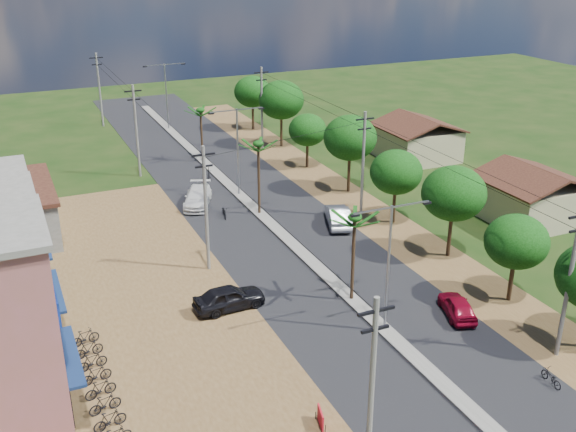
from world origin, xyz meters
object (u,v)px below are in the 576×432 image
at_px(car_red_near, 457,307).
at_px(roadside_sign, 321,418).
at_px(car_parked_dark, 229,298).
at_px(parked_scooter_row, 103,396).
at_px(moto_rider_east, 551,378).
at_px(car_silver_mid, 338,216).
at_px(car_white_far, 198,197).

relative_size(car_red_near, roadside_sign, 3.45).
bearing_deg(car_red_near, car_parked_dark, -9.61).
height_order(car_parked_dark, parked_scooter_row, car_parked_dark).
distance_m(car_red_near, roadside_sign, 13.48).
relative_size(moto_rider_east, parked_scooter_row, 0.12).
relative_size(car_silver_mid, car_white_far, 0.91).
bearing_deg(moto_rider_east, car_white_far, -68.67).
bearing_deg(parked_scooter_row, moto_rider_east, -19.83).
height_order(car_red_near, roadside_sign, car_red_near).
bearing_deg(parked_scooter_row, car_white_far, 63.20).
xyz_separation_m(car_red_near, moto_rider_east, (0.20, -7.66, -0.25)).
bearing_deg(car_white_far, car_parked_dark, -77.81).
distance_m(moto_rider_east, parked_scooter_row, 22.93).
bearing_deg(car_silver_mid, roadside_sign, 80.11).
bearing_deg(moto_rider_east, parked_scooter_row, -14.66).
relative_size(car_parked_dark, moto_rider_east, 2.99).
distance_m(roadside_sign, parked_scooter_row, 10.87).
xyz_separation_m(car_white_far, roadside_sign, (-3.11, -30.14, -0.30)).
bearing_deg(car_parked_dark, car_silver_mid, -57.24).
relative_size(car_red_near, moto_rider_east, 2.51).
xyz_separation_m(car_silver_mid, roadside_sign, (-12.20, -21.33, -0.32)).
distance_m(car_silver_mid, car_parked_dark, 15.47).
xyz_separation_m(moto_rider_east, parked_scooter_row, (-21.57, 7.78, 0.10)).
bearing_deg(car_silver_mid, moto_rider_east, 110.38).
bearing_deg(roadside_sign, car_parked_dark, 105.41).
height_order(car_red_near, car_silver_mid, car_silver_mid).
bearing_deg(car_parked_dark, car_white_far, -14.11).
relative_size(car_parked_dark, parked_scooter_row, 0.36).
xyz_separation_m(car_silver_mid, car_parked_dark, (-12.50, -9.12, -0.01)).
height_order(car_silver_mid, roadside_sign, car_silver_mid).
relative_size(car_red_near, car_parked_dark, 0.84).
height_order(car_silver_mid, car_parked_dark, car_silver_mid).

